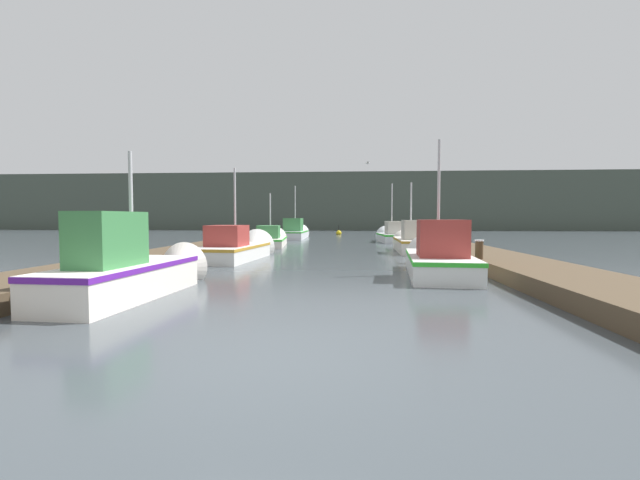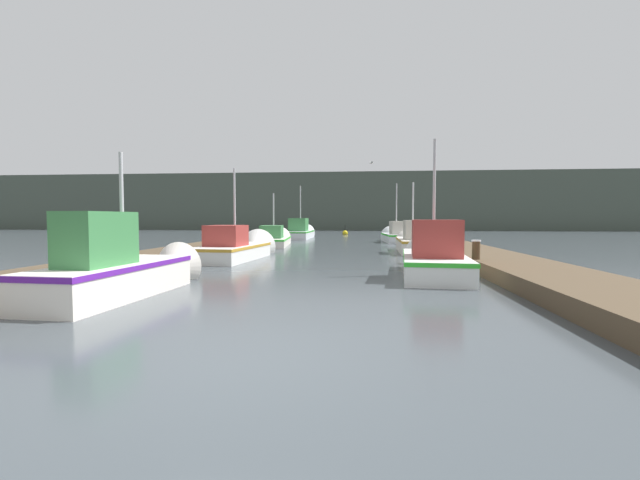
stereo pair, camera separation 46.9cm
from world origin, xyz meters
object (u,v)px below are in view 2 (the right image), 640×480
fishing_boat_2 (238,248)px  fishing_boat_6 (301,232)px  mooring_piling_0 (476,256)px  mooring_piling_1 (438,239)px  fishing_boat_0 (124,269)px  fishing_boat_1 (433,257)px  fishing_boat_5 (396,235)px  channel_buoy (345,233)px  fishing_boat_3 (412,242)px  fishing_boat_4 (274,239)px  seagull_lead (371,163)px

fishing_boat_2 → fishing_boat_6: (0.05, 16.89, 0.10)m
mooring_piling_0 → mooring_piling_1: bearing=91.4°
fishing_boat_0 → fishing_boat_1: bearing=34.3°
fishing_boat_1 → fishing_boat_2: size_ratio=1.02×
fishing_boat_5 → mooring_piling_1: 10.61m
mooring_piling_0 → fishing_boat_2: bearing=156.2°
fishing_boat_1 → channel_buoy: 28.76m
fishing_boat_1 → mooring_piling_1: 6.05m
channel_buoy → mooring_piling_0: bearing=-80.0°
fishing_boat_6 → mooring_piling_0: 22.11m
fishing_boat_2 → fishing_boat_5: bearing=64.7°
fishing_boat_3 → fishing_boat_4: size_ratio=0.98×
fishing_boat_2 → seagull_lead: size_ratio=9.86×
fishing_boat_4 → seagull_lead: bearing=16.5°
mooring_piling_0 → channel_buoy: bearing=100.0°
fishing_boat_1 → fishing_boat_4: bearing=125.8°
fishing_boat_2 → mooring_piling_0: size_ratio=5.79×
channel_buoy → seagull_lead: bearing=-81.1°
seagull_lead → fishing_boat_2: bearing=142.7°
fishing_boat_6 → fishing_boat_0: bearing=-90.0°
fishing_boat_3 → mooring_piling_1: 2.50m
fishing_boat_4 → mooring_piling_0: 14.59m
fishing_boat_4 → mooring_piling_1: fishing_boat_4 is taller
channel_buoy → fishing_boat_5: bearing=-72.0°
fishing_boat_2 → fishing_boat_5: size_ratio=1.09×
fishing_boat_0 → mooring_piling_1: fishing_boat_0 is taller
fishing_boat_5 → fishing_boat_6: size_ratio=0.82×
fishing_boat_0 → fishing_boat_5: bearing=74.2°
seagull_lead → mooring_piling_0: bearing=-178.7°
fishing_boat_0 → channel_buoy: fishing_boat_0 is taller
fishing_boat_3 → seagull_lead: (-1.86, 6.19, 4.58)m
fishing_boat_4 → seagull_lead: seagull_lead is taller
fishing_boat_5 → fishing_boat_6: (-7.10, 4.36, 0.08)m
fishing_boat_5 → fishing_boat_1: bearing=-94.7°
fishing_boat_0 → fishing_boat_1: 8.15m
fishing_boat_1 → mooring_piling_0: (1.30, 0.32, 0.01)m
fishing_boat_2 → fishing_boat_4: size_ratio=0.94×
mooring_piling_1 → seagull_lead: bearing=107.3°
fishing_boat_6 → channel_buoy: bearing=67.5°
mooring_piling_0 → seagull_lead: size_ratio=1.70×
mooring_piling_1 → seagull_lead: size_ratio=2.48×
fishing_boat_0 → mooring_piling_1: size_ratio=3.43×
mooring_piling_0 → mooring_piling_1: (-0.14, 5.62, 0.22)m
mooring_piling_1 → channel_buoy: 23.10m
fishing_boat_1 → fishing_boat_4: 14.15m
fishing_boat_2 → seagull_lead: 12.72m
fishing_boat_3 → mooring_piling_0: (0.94, -7.97, 0.02)m
channel_buoy → fishing_boat_4: bearing=-102.2°
fishing_boat_1 → channel_buoy: (-3.69, 28.52, -0.32)m
fishing_boat_2 → seagull_lead: (5.45, 10.52, 4.64)m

